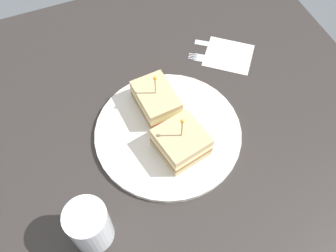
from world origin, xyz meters
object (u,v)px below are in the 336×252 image
Objects in this scene: plate at (168,133)px; napkin at (229,55)px; drink_glass at (90,226)px; fork at (209,59)px; sandwich_half_front at (181,142)px; knife at (217,45)px; sandwich_half_back at (155,100)px.

plate reaches higher than napkin.
fork is at bearing -51.38° from drink_glass.
sandwich_half_front is 1.01× the size of knife.
plate reaches higher than fork.
drink_glass is 0.94× the size of knife.
plate reaches higher than knife.
sandwich_half_back reaches higher than knife.
sandwich_half_front reaches higher than sandwich_half_back.
plate is 2.92× the size of knife.
sandwich_half_back is at bearing 116.63° from fork.
sandwich_half_front reaches higher than fork.
plate is at bearing -177.52° from sandwich_half_back.
napkin is 1.05× the size of knife.
plate is 25.81cm from napkin.
plate is 5.69cm from sandwich_half_front.
fork reaches higher than napkin.
drink_glass is 0.90× the size of napkin.
sandwich_half_back reaches higher than drink_glass.
plate is at bearing 132.08° from fork.
sandwich_half_front is 0.96× the size of napkin.
plate is 24.62cm from drink_glass.
knife is (18.39, -20.09, -0.34)cm from plate.
sandwich_half_back is at bearing 120.25° from knife.
fork is at bearing 134.25° from knife.
fork is at bearing 84.67° from napkin.
sandwich_half_front is 0.97× the size of sandwich_half_back.
knife is at bearing 17.82° from napkin.
fork and knife have the same top height.
plate is 2.88× the size of sandwich_half_front.
sandwich_half_front reaches higher than napkin.
sandwich_half_front is at bearing 133.09° from napkin.
plate is at bearing -54.56° from drink_glass.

